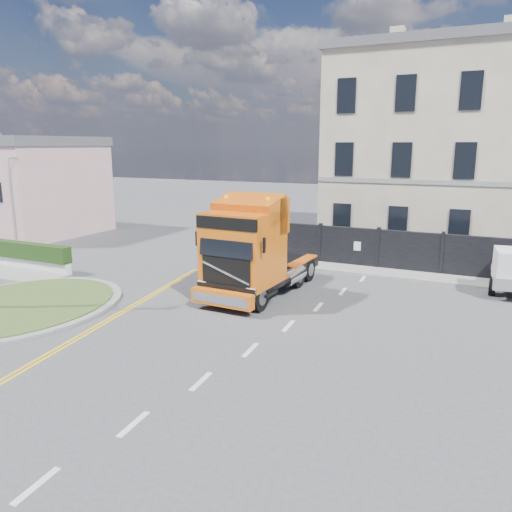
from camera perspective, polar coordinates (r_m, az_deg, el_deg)
The scene contains 9 objects.
ground at distance 18.83m, azimuth -4.26°, elevation -6.25°, with size 120.00×120.00×0.00m, color #424244.
traffic_island at distance 21.02m, azimuth -25.48°, elevation -5.23°, with size 6.80×6.80×0.17m.
hedge_wall at distance 28.15m, azimuth -26.41°, elevation 0.36°, with size 8.00×0.55×1.35m.
seaside_bldg_pink at distance 37.93m, azimuth -24.60°, elevation 6.83°, with size 8.00×8.00×6.00m, color beige.
hoarding_fence at distance 25.11m, azimuth 19.45°, elevation 0.22°, with size 18.80×0.25×2.00m.
georgian_building at distance 32.12m, azimuth 20.54°, elevation 11.29°, with size 12.30×10.30×12.80m.
pavement_far at distance 24.51m, azimuth 17.79°, elevation -2.21°, with size 20.00×1.60×0.12m, color gray.
truck at distance 19.98m, azimuth -0.54°, elevation 0.30°, with size 2.83×6.87×4.05m.
lamppost_slim at distance 31.99m, azimuth -26.05°, elevation 6.18°, with size 0.22×0.44×5.41m.
Camera 1 is at (8.80, -15.49, 6.08)m, focal length 35.00 mm.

